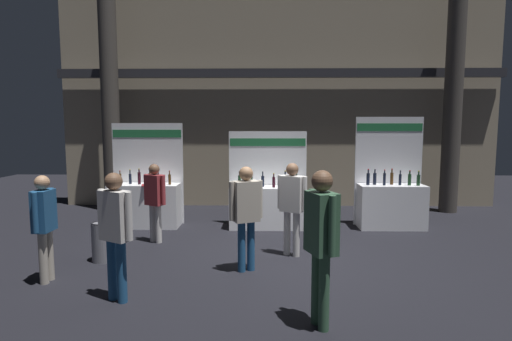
{
  "coord_description": "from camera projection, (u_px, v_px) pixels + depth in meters",
  "views": [
    {
      "loc": [
        -0.45,
        -6.88,
        2.3
      ],
      "look_at": [
        -0.6,
        1.06,
        1.45
      ],
      "focal_mm": 28.29,
      "sensor_mm": 36.0,
      "label": 1
    }
  ],
  "objects": [
    {
      "name": "trash_bin",
      "position": [
        103.0,
        241.0,
        6.95
      ],
      "size": [
        0.37,
        0.37,
        0.69
      ],
      "color": "slate",
      "rests_on": "ground_plane"
    },
    {
      "name": "visitor_3",
      "position": [
        292.0,
        201.0,
        7.17
      ],
      "size": [
        0.51,
        0.39,
        1.68
      ],
      "rotation": [
        0.0,
        0.0,
        2.64
      ],
      "color": "silver",
      "rests_on": "ground_plane"
    },
    {
      "name": "exhibitor_booth_0",
      "position": [
        146.0,
        201.0,
        9.38
      ],
      "size": [
        1.67,
        0.73,
        2.4
      ],
      "color": "white",
      "rests_on": "ground_plane"
    },
    {
      "name": "visitor_5",
      "position": [
        321.0,
        233.0,
        4.57
      ],
      "size": [
        0.37,
        0.53,
        1.83
      ],
      "rotation": [
        0.0,
        0.0,
        1.92
      ],
      "color": "#33563D",
      "rests_on": "ground_plane"
    },
    {
      "name": "visitor_1",
      "position": [
        115.0,
        225.0,
        5.27
      ],
      "size": [
        0.53,
        0.39,
        1.72
      ],
      "rotation": [
        0.0,
        0.0,
        2.62
      ],
      "color": "navy",
      "rests_on": "ground_plane"
    },
    {
      "name": "visitor_2",
      "position": [
        44.0,
        220.0,
        5.95
      ],
      "size": [
        0.22,
        0.52,
        1.61
      ],
      "rotation": [
        0.0,
        0.0,
        1.56
      ],
      "color": "#ADA393",
      "rests_on": "ground_plane"
    },
    {
      "name": "visitor_0",
      "position": [
        246.0,
        209.0,
        6.4
      ],
      "size": [
        0.52,
        0.38,
        1.69
      ],
      "rotation": [
        0.0,
        0.0,
        3.56
      ],
      "color": "navy",
      "rests_on": "ground_plane"
    },
    {
      "name": "hall_colonnade",
      "position": [
        279.0,
        88.0,
        11.57
      ],
      "size": [
        12.55,
        1.24,
        6.94
      ],
      "color": "gray",
      "rests_on": "ground_plane"
    },
    {
      "name": "exhibitor_booth_1",
      "position": [
        268.0,
        203.0,
        9.28
      ],
      "size": [
        1.82,
        0.66,
        2.21
      ],
      "color": "white",
      "rests_on": "ground_plane"
    },
    {
      "name": "ground_plane",
      "position": [
        289.0,
        259.0,
        7.08
      ],
      "size": [
        25.11,
        25.11,
        0.0
      ],
      "primitive_type": "plane",
      "color": "black"
    },
    {
      "name": "exhibitor_booth_2",
      "position": [
        391.0,
        201.0,
        9.24
      ],
      "size": [
        1.55,
        0.66,
        2.55
      ],
      "color": "white",
      "rests_on": "ground_plane"
    },
    {
      "name": "visitor_4",
      "position": [
        155.0,
        197.0,
        8.03
      ],
      "size": [
        0.47,
        0.38,
        1.58
      ],
      "rotation": [
        0.0,
        0.0,
        5.76
      ],
      "color": "silver",
      "rests_on": "ground_plane"
    }
  ]
}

